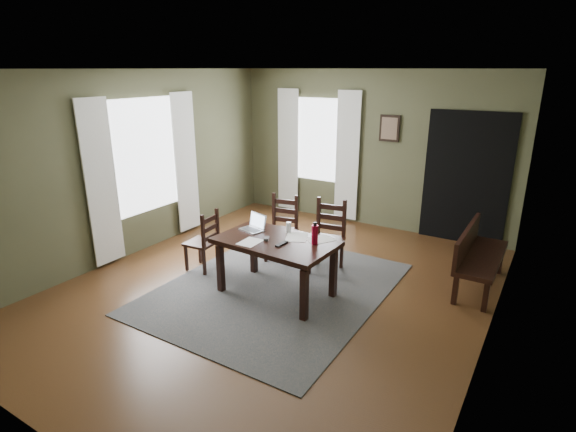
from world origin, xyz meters
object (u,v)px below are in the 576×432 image
Objects in this scene: chair_back_left at (282,229)px; chair_back_right at (327,237)px; dining_table at (276,247)px; bench at (476,253)px; water_bottle at (315,234)px; chair_end at (204,241)px; laptop at (254,226)px.

chair_back_right reaches higher than chair_back_left.
bench is (2.06, 1.51, -0.17)m from dining_table.
chair_back_right reaches higher than water_bottle.
water_bottle reaches higher than chair_end.
chair_end reaches higher than bench.
chair_back_left reaches higher than dining_table.
dining_table is 2.56m from bench.
water_bottle is at bearing 87.06° from chair_end.
chair_end is 1.15m from chair_back_left.
chair_back_right is at bearing -12.50° from chair_back_left.
bench is 5.17× the size of water_bottle.
bench is (3.30, 1.44, 0.04)m from chair_end.
chair_back_right reaches higher than laptop.
chair_back_right reaches higher than bench.
chair_end is at bearing -139.06° from chair_back_left.
water_bottle reaches higher than chair_back_left.
dining_table is 4.24× the size of laptop.
dining_table is at bearing -111.36° from chair_back_right.
laptop is (-2.50, -1.35, 0.31)m from bench.
chair_end reaches higher than dining_table.
chair_back_left is 0.95× the size of chair_back_right.
chair_back_left reaches higher than bench.
chair_back_right is at bearing 79.74° from dining_table.
chair_back_left is 2.65m from bench.
bench is at bearing 40.98° from water_bottle.
water_bottle reaches higher than bench.
chair_end is 0.88m from laptop.
bench is 2.15m from water_bottle.
chair_back_right is 1.07m from laptop.
dining_table is 0.49m from laptop.
water_bottle is (-1.60, -1.39, 0.38)m from bench.
chair_back_right is (0.22, 0.96, -0.15)m from dining_table.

